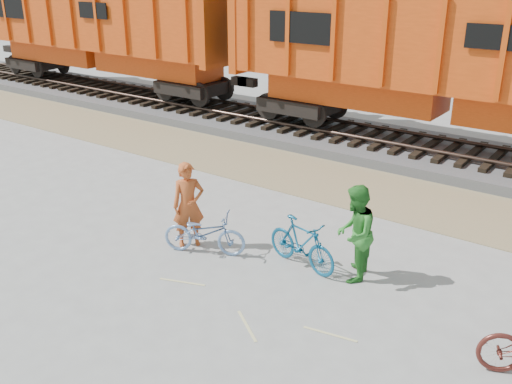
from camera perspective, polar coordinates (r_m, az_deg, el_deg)
ground at (r=10.72m, az=-0.47°, el=-8.85°), size 120.00×120.00×0.00m
gravel_strip at (r=15.05m, az=12.08°, el=0.03°), size 120.00×3.00×0.02m
ballast_bed at (r=18.10m, az=16.76°, el=3.75°), size 120.00×4.00×0.30m
track at (r=18.01m, az=16.87°, el=4.73°), size 120.00×2.60×0.24m
hopper_car_left at (r=25.96m, az=-15.04°, el=15.62°), size 14.00×3.13×4.65m
hopper_car_center at (r=17.32m, az=19.48°, el=12.41°), size 14.00×3.13×4.65m
bicycle_blue at (r=11.54m, az=-5.17°, el=-4.10°), size 1.78×1.23×0.89m
bicycle_teal at (r=10.99m, az=4.58°, el=-5.15°), size 1.72×0.78×1.00m
person_solo at (r=11.73m, az=-6.77°, el=-1.29°), size 0.74×0.78×1.79m
person_man at (r=10.54m, az=9.86°, el=-4.11°), size 0.92×1.05×1.83m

